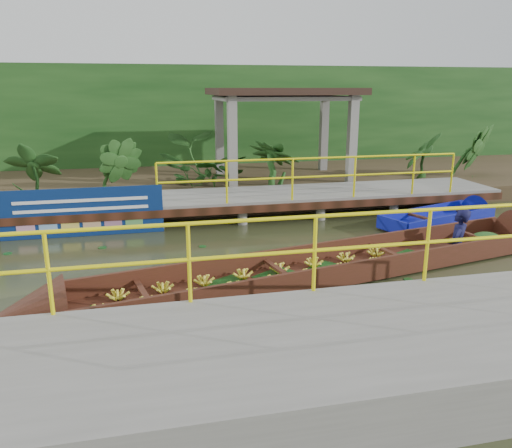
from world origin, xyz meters
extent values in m
plane|color=#2C2F17|center=(0.00, 0.00, 0.00)|extent=(80.00, 80.00, 0.00)
cube|color=#37291B|center=(0.00, 7.50, 0.23)|extent=(30.00, 8.00, 0.45)
cube|color=slate|center=(0.00, 3.50, 0.50)|extent=(16.00, 2.00, 0.15)
cube|color=black|center=(0.00, 2.50, 0.42)|extent=(16.00, 0.12, 0.18)
cylinder|color=#FFF10D|center=(2.75, 2.55, 1.57)|extent=(7.50, 0.05, 0.05)
cylinder|color=#FFF10D|center=(2.75, 2.55, 1.12)|extent=(7.50, 0.05, 0.05)
cylinder|color=#FFF10D|center=(2.75, 2.55, 1.07)|extent=(0.05, 0.05, 1.00)
cylinder|color=slate|center=(-4.00, 2.70, 0.22)|extent=(0.24, 0.24, 0.55)
cylinder|color=slate|center=(-4.00, 4.30, 0.22)|extent=(0.24, 0.24, 0.55)
cylinder|color=slate|center=(-2.00, 2.70, 0.22)|extent=(0.24, 0.24, 0.55)
cylinder|color=slate|center=(-2.00, 4.30, 0.22)|extent=(0.24, 0.24, 0.55)
cylinder|color=slate|center=(0.00, 2.70, 0.22)|extent=(0.24, 0.24, 0.55)
cylinder|color=slate|center=(0.00, 4.30, 0.22)|extent=(0.24, 0.24, 0.55)
cylinder|color=slate|center=(2.00, 2.70, 0.22)|extent=(0.24, 0.24, 0.55)
cylinder|color=slate|center=(2.00, 4.30, 0.22)|extent=(0.24, 0.24, 0.55)
cylinder|color=slate|center=(4.00, 2.70, 0.22)|extent=(0.24, 0.24, 0.55)
cylinder|color=slate|center=(4.00, 4.30, 0.22)|extent=(0.24, 0.24, 0.55)
cylinder|color=slate|center=(6.00, 2.70, 0.22)|extent=(0.24, 0.24, 0.55)
cylinder|color=slate|center=(6.00, 4.30, 0.22)|extent=(0.24, 0.24, 0.55)
cylinder|color=slate|center=(0.00, 2.70, 0.22)|extent=(0.24, 0.24, 0.55)
cube|color=slate|center=(1.00, -4.20, 0.30)|extent=(18.00, 2.40, 0.70)
cylinder|color=#FFF10D|center=(1.00, -3.05, 1.65)|extent=(10.00, 0.05, 0.05)
cylinder|color=#FFF10D|center=(1.00, -3.05, 1.20)|extent=(10.00, 0.05, 0.05)
cylinder|color=#FFF10D|center=(1.00, -3.05, 1.15)|extent=(0.05, 0.05, 1.00)
cube|color=slate|center=(1.20, 5.10, 1.60)|extent=(0.25, 0.25, 2.80)
cube|color=slate|center=(4.80, 5.10, 1.60)|extent=(0.25, 0.25, 2.80)
cube|color=slate|center=(1.20, 7.50, 1.60)|extent=(0.25, 0.25, 2.80)
cube|color=slate|center=(4.80, 7.50, 1.60)|extent=(0.25, 0.25, 2.80)
cube|color=slate|center=(3.00, 6.30, 2.90)|extent=(4.00, 2.60, 0.12)
cube|color=black|center=(3.00, 6.30, 3.10)|extent=(4.40, 3.00, 0.20)
cube|color=#163F14|center=(0.00, 10.00, 2.00)|extent=(30.00, 0.80, 4.00)
cube|color=#391E0F|center=(1.98, -0.98, 0.07)|extent=(9.18, 3.02, 0.07)
cube|color=#391E0F|center=(1.86, -0.42, 0.23)|extent=(8.96, 1.97, 0.39)
cube|color=#391E0F|center=(2.09, -1.54, 0.23)|extent=(8.96, 1.97, 0.39)
cone|color=#391E0F|center=(-3.00, -2.04, 0.16)|extent=(1.35, 1.31, 1.10)
ellipsoid|color=#163F14|center=(5.55, -0.22, 0.18)|extent=(0.73, 0.62, 0.30)
imported|color=#0E0E33|center=(4.77, -0.39, 0.92)|extent=(0.70, 0.69, 1.63)
cube|color=#0D1491|center=(5.53, 1.53, 0.10)|extent=(3.16, 1.82, 0.10)
cube|color=#0D1491|center=(5.39, 1.96, 0.22)|extent=(2.90, 1.01, 0.30)
cube|color=#0D1491|center=(5.68, 1.10, 0.22)|extent=(2.90, 1.01, 0.30)
cube|color=#0D1491|center=(4.10, 1.05, 0.22)|extent=(0.34, 0.88, 0.30)
cone|color=#0D1491|center=(7.16, 2.07, 0.16)|extent=(0.84, 1.00, 0.85)
cube|color=black|center=(5.05, 1.37, 0.26)|extent=(0.38, 0.89, 0.05)
cube|color=navy|center=(-2.64, 2.48, 0.55)|extent=(3.49, 0.03, 1.09)
cube|color=white|center=(-2.64, 2.46, 0.82)|extent=(2.84, 0.01, 0.07)
cube|color=white|center=(-2.64, 2.46, 0.62)|extent=(2.84, 0.01, 0.07)
imported|color=#163F14|center=(-4.08, 5.30, 1.30)|extent=(1.36, 1.36, 1.70)
imported|color=#163F14|center=(-2.08, 5.30, 1.30)|extent=(1.36, 1.36, 1.70)
imported|color=#163F14|center=(0.42, 5.30, 1.30)|extent=(1.36, 1.36, 1.70)
imported|color=#163F14|center=(2.42, 5.30, 1.30)|extent=(1.36, 1.36, 1.70)
imported|color=#163F14|center=(7.42, 5.30, 1.30)|extent=(1.36, 1.36, 1.70)
imported|color=#163F14|center=(8.92, 5.30, 1.30)|extent=(1.36, 1.36, 1.70)
camera|label=1|loc=(-1.27, -8.78, 3.21)|focal=35.00mm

